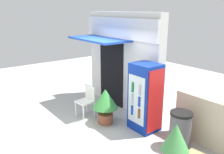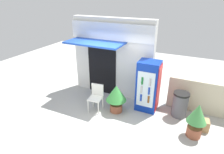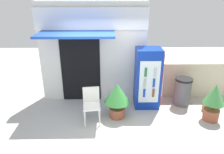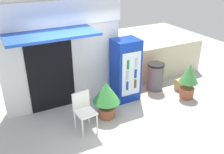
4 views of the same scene
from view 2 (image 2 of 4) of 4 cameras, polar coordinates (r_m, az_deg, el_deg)
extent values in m
plane|color=#B2B2AD|center=(6.25, -3.05, -12.16)|extent=(16.00, 16.00, 0.00)
cube|color=silver|center=(7.10, 0.17, 5.86)|extent=(3.13, 0.29, 2.93)
cube|color=white|center=(6.69, -0.52, 13.63)|extent=(3.13, 0.08, 0.59)
cube|color=#1E47B2|center=(6.54, -5.26, 10.36)|extent=(2.00, 0.98, 0.06)
cube|color=black|center=(7.27, -3.06, 2.76)|extent=(1.16, 0.03, 2.10)
cube|color=#0C2D9E|center=(6.36, 10.85, -2.70)|extent=(0.69, 0.59, 1.74)
cube|color=silver|center=(6.10, 10.10, -3.88)|extent=(0.55, 0.02, 1.22)
cube|color=red|center=(6.30, 13.98, -3.29)|extent=(0.02, 0.53, 1.57)
cylinder|color=#1938A5|center=(6.25, 8.77, -6.20)|extent=(0.06, 0.06, 0.24)
cylinder|color=brown|center=(6.20, 11.01, -6.67)|extent=(0.06, 0.06, 0.24)
cylinder|color=#B2B2B7|center=(6.11, 8.92, -3.73)|extent=(0.06, 0.06, 0.24)
cylinder|color=#1938A5|center=(6.06, 11.17, -4.17)|extent=(0.06, 0.06, 0.24)
cylinder|color=#196B2D|center=(5.97, 9.17, -1.16)|extent=(0.06, 0.06, 0.24)
cylinder|color=#B2B2B7|center=(5.92, 11.48, -1.59)|extent=(0.06, 0.06, 0.24)
cylinder|color=white|center=(6.41, -7.25, -8.86)|extent=(0.04, 0.04, 0.45)
cylinder|color=white|center=(6.27, -4.18, -9.51)|extent=(0.04, 0.04, 0.45)
cylinder|color=white|center=(6.71, -5.77, -7.14)|extent=(0.04, 0.04, 0.45)
cylinder|color=white|center=(6.58, -2.82, -7.72)|extent=(0.04, 0.04, 0.45)
cube|color=white|center=(6.36, -5.08, -6.42)|extent=(0.47, 0.49, 0.04)
cube|color=white|center=(6.41, -4.42, -3.80)|extent=(0.42, 0.08, 0.42)
cylinder|color=#995138|center=(6.47, 1.26, -9.26)|extent=(0.41, 0.41, 0.27)
cylinder|color=brown|center=(6.35, 1.28, -7.59)|extent=(0.05, 0.05, 0.17)
cone|color=#388C3D|center=(6.17, 1.31, -4.84)|extent=(0.68, 0.68, 0.53)
cylinder|color=#995138|center=(5.94, 23.57, -14.91)|extent=(0.40, 0.40, 0.31)
cylinder|color=brown|center=(5.79, 23.98, -13.01)|extent=(0.05, 0.05, 0.18)
cone|color=#47994C|center=(5.59, 24.61, -10.02)|extent=(0.53, 0.53, 0.54)
cylinder|color=#595960|center=(6.51, 19.89, -8.04)|extent=(0.48, 0.48, 0.78)
cylinder|color=black|center=(6.30, 20.42, -4.81)|extent=(0.50, 0.50, 0.06)
cube|color=beige|center=(6.92, 27.81, -5.87)|extent=(2.71, 0.22, 1.12)
cube|color=tan|center=(6.28, 25.67, -12.88)|extent=(0.39, 0.35, 0.33)
camera|label=1|loc=(3.12, 81.50, -9.89)|focal=38.20mm
camera|label=3|loc=(2.44, -61.11, -0.89)|focal=33.69mm
camera|label=4|loc=(4.48, -63.94, 10.23)|focal=39.83mm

